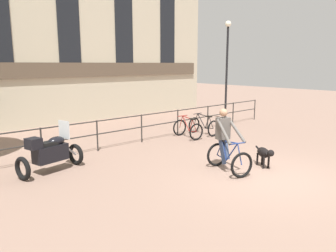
{
  "coord_description": "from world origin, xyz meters",
  "views": [
    {
      "loc": [
        -7.34,
        -4.28,
        2.89
      ],
      "look_at": [
        -0.81,
        2.86,
        1.05
      ],
      "focal_mm": 35.0,
      "sensor_mm": 36.0,
      "label": 1
    }
  ],
  "objects_px": {
    "cyclist_with_bike": "(226,143)",
    "parked_bicycle_near_lamp": "(188,129)",
    "parked_bicycle_mid_left": "(204,126)",
    "dog": "(264,153)",
    "street_lamp": "(227,68)",
    "parked_motorcycle": "(50,152)"
  },
  "relations": [
    {
      "from": "cyclist_with_bike",
      "to": "parked_bicycle_near_lamp",
      "type": "height_order",
      "value": "cyclist_with_bike"
    },
    {
      "from": "parked_bicycle_near_lamp",
      "to": "parked_bicycle_mid_left",
      "type": "relative_size",
      "value": 1.07
    },
    {
      "from": "dog",
      "to": "street_lamp",
      "type": "bearing_deg",
      "value": 73.95
    },
    {
      "from": "cyclist_with_bike",
      "to": "street_lamp",
      "type": "xyz_separation_m",
      "value": [
        5.65,
        4.4,
        1.94
      ]
    },
    {
      "from": "parked_bicycle_mid_left",
      "to": "cyclist_with_bike",
      "type": "bearing_deg",
      "value": 48.88
    },
    {
      "from": "cyclist_with_bike",
      "to": "street_lamp",
      "type": "bearing_deg",
      "value": 54.28
    },
    {
      "from": "dog",
      "to": "parked_bicycle_near_lamp",
      "type": "bearing_deg",
      "value": 101.85
    },
    {
      "from": "cyclist_with_bike",
      "to": "parked_bicycle_mid_left",
      "type": "relative_size",
      "value": 1.53
    },
    {
      "from": "dog",
      "to": "parked_bicycle_near_lamp",
      "type": "xyz_separation_m",
      "value": [
        1.1,
        4.08,
        -0.05
      ]
    },
    {
      "from": "dog",
      "to": "street_lamp",
      "type": "height_order",
      "value": "street_lamp"
    },
    {
      "from": "parked_bicycle_near_lamp",
      "to": "dog",
      "type": "bearing_deg",
      "value": 82.08
    },
    {
      "from": "dog",
      "to": "parked_motorcycle",
      "type": "xyz_separation_m",
      "value": [
        -4.65,
        3.66,
        0.15
      ]
    },
    {
      "from": "parked_bicycle_mid_left",
      "to": "street_lamp",
      "type": "relative_size",
      "value": 0.23
    },
    {
      "from": "parked_motorcycle",
      "to": "parked_bicycle_near_lamp",
      "type": "bearing_deg",
      "value": -97.3
    },
    {
      "from": "parked_motorcycle",
      "to": "parked_bicycle_mid_left",
      "type": "bearing_deg",
      "value": -97.89
    },
    {
      "from": "dog",
      "to": "parked_bicycle_mid_left",
      "type": "relative_size",
      "value": 0.76
    },
    {
      "from": "parked_bicycle_near_lamp",
      "to": "street_lamp",
      "type": "height_order",
      "value": "street_lamp"
    },
    {
      "from": "parked_motorcycle",
      "to": "parked_bicycle_mid_left",
      "type": "xyz_separation_m",
      "value": [
        6.68,
        0.42,
        -0.2
      ]
    },
    {
      "from": "parked_bicycle_mid_left",
      "to": "street_lamp",
      "type": "bearing_deg",
      "value": -161.02
    },
    {
      "from": "dog",
      "to": "parked_bicycle_mid_left",
      "type": "xyz_separation_m",
      "value": [
        2.03,
        4.08,
        -0.05
      ]
    },
    {
      "from": "parked_bicycle_mid_left",
      "to": "street_lamp",
      "type": "height_order",
      "value": "street_lamp"
    },
    {
      "from": "cyclist_with_bike",
      "to": "parked_bicycle_mid_left",
      "type": "bearing_deg",
      "value": 65.3
    }
  ]
}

